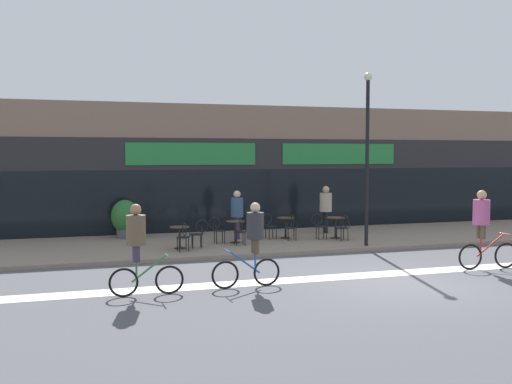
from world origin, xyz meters
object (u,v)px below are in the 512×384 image
bistro_table_0 (180,233)px  cafe_chair_1_side (217,228)px  bistro_table_2 (286,224)px  bistro_table_3 (336,223)px  cafe_chair_0_near (184,235)px  cyclist_0 (253,239)px  cafe_chair_3_near (344,226)px  cafe_chair_2_side (269,224)px  cafe_chair_0_side (199,232)px  cafe_chair_2_near (292,226)px  lamp_post (367,147)px  cyclist_2 (483,224)px  cafe_chair_3_side (319,224)px  pedestrian_far_end (237,210)px  bistro_table_1 (235,227)px  planter_pot (125,218)px  cafe_chair_1_near (240,230)px  cyclist_1 (139,242)px  pedestrian_near_end (326,205)px

bistro_table_0 → cafe_chair_1_side: bearing=26.5°
bistro_table_2 → bistro_table_3: size_ratio=0.98×
cafe_chair_0_near → cyclist_0: 4.88m
cafe_chair_3_near → cyclist_0: (-4.98, -5.45, 0.50)m
cafe_chair_2_side → cyclist_0: cyclist_0 is taller
cafe_chair_0_side → cafe_chair_1_side: 1.04m
cafe_chair_2_near → lamp_post: size_ratio=0.16×
cafe_chair_0_near → cyclist_2: cyclist_2 is taller
cyclist_0 → cafe_chair_3_side: bearing=-127.2°
bistro_table_2 → cafe_chair_1_side: size_ratio=0.82×
cafe_chair_1_side → bistro_table_0: bearing=-155.4°
cafe_chair_1_side → cafe_chair_2_near: same height
bistro_table_3 → bistro_table_2: bearing=160.6°
pedestrian_far_end → cafe_chair_1_side: bearing=-131.5°
cyclist_2 → pedestrian_far_end: size_ratio=1.25×
cafe_chair_3_side → cafe_chair_0_near: bearing=-161.9°
bistro_table_1 → cafe_chair_2_near: (2.00, -0.09, -0.00)m
cafe_chair_3_near → cyclist_2: size_ratio=0.42×
pedestrian_far_end → cafe_chair_0_near: bearing=-131.6°
cafe_chair_2_near → cafe_chair_3_side: size_ratio=1.00×
cafe_chair_2_near → planter_pot: (-5.44, 2.42, 0.20)m
bistro_table_3 → pedestrian_far_end: 3.53m
bistro_table_1 → cafe_chair_1_near: 0.63m
bistro_table_2 → cafe_chair_1_side: bearing=-168.4°
cafe_chair_1_side → cafe_chair_3_side: (3.68, -0.04, 0.00)m
pedestrian_far_end → bistro_table_3: bearing=-11.1°
cyclist_1 → cyclist_0: bearing=3.2°
cafe_chair_3_side → cyclist_1: bearing=-134.4°
bistro_table_3 → cafe_chair_2_side: (-2.30, 0.58, -0.02)m
planter_pot → cyclist_1: size_ratio=0.67×
cafe_chair_3_near → planter_pot: bearing=60.0°
bistro_table_1 → planter_pot: bearing=145.9°
cafe_chair_2_near → planter_pot: 5.95m
cafe_chair_2_near → pedestrian_near_end: pedestrian_near_end is taller
lamp_post → planter_pot: bearing=150.2°
cyclist_0 → bistro_table_0: bearing=-84.0°
cafe_chair_1_side → cafe_chair_2_side: size_ratio=1.00×
cyclist_0 → cyclist_1: 2.65m
bistro_table_0 → planter_pot: 3.35m
cyclist_0 → bistro_table_3: bearing=-131.0°
cafe_chair_1_near → pedestrian_far_end: size_ratio=0.53×
cafe_chair_0_side → cafe_chair_3_near: size_ratio=1.00×
bistro_table_0 → bistro_table_3: (5.70, 0.65, 0.04)m
cafe_chair_3_side → cyclist_1: cyclist_1 is taller
bistro_table_1 → cafe_chair_1_near: (-0.00, -0.63, -0.00)m
bistro_table_1 → pedestrian_near_end: size_ratio=0.41×
bistro_table_1 → planter_pot: size_ratio=0.54×
cyclist_0 → cyclist_2: bearing=180.0°
bistro_table_2 → cafe_chair_2_near: cafe_chair_2_near is taller
cafe_chair_0_side → cafe_chair_1_side: bearing=-132.3°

